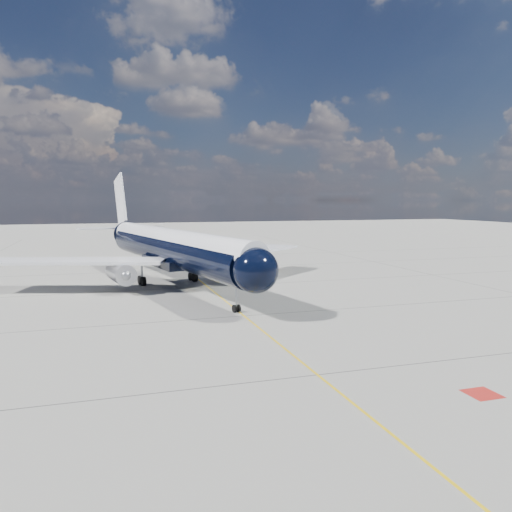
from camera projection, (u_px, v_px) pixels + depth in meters
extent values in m
plane|color=gray|center=(199.00, 280.00, 61.11)|extent=(320.00, 320.00, 0.00)
cube|color=#DDB10B|center=(208.00, 287.00, 56.36)|extent=(0.16, 160.00, 0.01)
cube|color=maroon|center=(482.00, 394.00, 25.17)|extent=(1.60, 1.60, 0.01)
cylinder|color=black|center=(172.00, 249.00, 57.04)|extent=(11.40, 37.30, 3.73)
sphere|color=black|center=(256.00, 270.00, 40.02)|extent=(4.43, 4.43, 3.73)
cone|color=black|center=(121.00, 233.00, 76.98)|extent=(5.08, 7.50, 3.73)
cylinder|color=white|center=(172.00, 241.00, 56.94)|extent=(11.01, 39.05, 2.91)
cube|color=black|center=(257.00, 264.00, 39.78)|extent=(2.55, 1.64, 0.54)
cube|color=white|center=(76.00, 261.00, 53.40)|extent=(19.49, 9.93, 0.31)
cube|color=white|center=(245.00, 251.00, 63.44)|extent=(17.61, 15.89, 0.31)
cube|color=black|center=(172.00, 261.00, 57.20)|extent=(6.08, 10.47, 0.98)
cylinder|color=silver|center=(121.00, 273.00, 52.46)|extent=(3.09, 4.88, 2.20)
cylinder|color=silver|center=(230.00, 265.00, 58.67)|extent=(3.09, 4.88, 2.20)
sphere|color=gray|center=(126.00, 276.00, 50.67)|extent=(1.28, 1.28, 1.08)
sphere|color=gray|center=(238.00, 267.00, 56.88)|extent=(1.28, 1.28, 1.08)
cube|color=white|center=(120.00, 266.00, 52.55)|extent=(0.86, 3.12, 1.08)
cube|color=white|center=(229.00, 259.00, 58.76)|extent=(0.86, 3.12, 1.08)
cube|color=white|center=(120.00, 200.00, 76.00)|extent=(1.60, 6.16, 8.38)
cube|color=white|center=(120.00, 228.00, 76.90)|extent=(13.15, 5.73, 0.22)
cylinder|color=gray|center=(236.00, 299.00, 43.32)|extent=(0.21, 0.21, 2.06)
cylinder|color=black|center=(234.00, 309.00, 43.32)|extent=(0.32, 0.71, 0.69)
cylinder|color=black|center=(238.00, 308.00, 43.51)|extent=(0.32, 0.71, 0.69)
cylinder|color=gray|center=(142.00, 274.00, 57.10)|extent=(0.30, 0.30, 1.87)
cylinder|color=gray|center=(193.00, 270.00, 60.16)|extent=(0.30, 0.30, 1.87)
cylinder|color=black|center=(143.00, 281.00, 56.72)|extent=(0.66, 1.15, 1.08)
cylinder|color=black|center=(141.00, 280.00, 57.66)|extent=(0.66, 1.15, 1.08)
cylinder|color=black|center=(195.00, 277.00, 59.78)|extent=(0.66, 1.15, 1.08)
cylinder|color=black|center=(191.00, 276.00, 60.72)|extent=(0.66, 1.15, 1.08)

